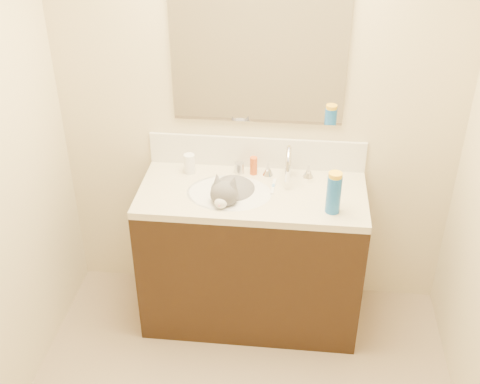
% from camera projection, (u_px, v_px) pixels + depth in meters
% --- Properties ---
extents(room_shell, '(2.24, 2.54, 2.52)m').
position_uv_depth(room_shell, '(229.00, 184.00, 2.01)').
color(room_shell, beige).
rests_on(room_shell, ground).
extents(vanity_cabinet, '(1.20, 0.55, 0.82)m').
position_uv_depth(vanity_cabinet, '(251.00, 258.00, 3.40)').
color(vanity_cabinet, black).
rests_on(vanity_cabinet, ground).
extents(counter_slab, '(1.20, 0.55, 0.04)m').
position_uv_depth(counter_slab, '(252.00, 194.00, 3.17)').
color(counter_slab, beige).
rests_on(counter_slab, vanity_cabinet).
extents(basin, '(0.45, 0.36, 0.14)m').
position_uv_depth(basin, '(229.00, 204.00, 3.18)').
color(basin, white).
rests_on(basin, vanity_cabinet).
extents(faucet, '(0.28, 0.20, 0.21)m').
position_uv_depth(faucet, '(288.00, 166.00, 3.22)').
color(faucet, silver).
rests_on(faucet, counter_slab).
extents(cat, '(0.33, 0.41, 0.31)m').
position_uv_depth(cat, '(232.00, 197.00, 3.18)').
color(cat, '#565356').
rests_on(cat, basin).
extents(backsplash, '(1.20, 0.02, 0.18)m').
position_uv_depth(backsplash, '(257.00, 152.00, 3.34)').
color(backsplash, silver).
rests_on(backsplash, counter_slab).
extents(mirror, '(0.90, 0.02, 0.80)m').
position_uv_depth(mirror, '(258.00, 49.00, 3.03)').
color(mirror, white).
rests_on(mirror, room_shell).
extents(pill_bottle, '(0.06, 0.06, 0.11)m').
position_uv_depth(pill_bottle, '(189.00, 164.00, 3.30)').
color(pill_bottle, white).
rests_on(pill_bottle, counter_slab).
extents(pill_label, '(0.06, 0.06, 0.04)m').
position_uv_depth(pill_label, '(190.00, 166.00, 3.30)').
color(pill_label, '#D05722').
rests_on(pill_label, pill_bottle).
extents(silver_jar, '(0.07, 0.07, 0.06)m').
position_uv_depth(silver_jar, '(239.00, 168.00, 3.31)').
color(silver_jar, '#B7B7BC').
rests_on(silver_jar, counter_slab).
extents(amber_bottle, '(0.05, 0.05, 0.10)m').
position_uv_depth(amber_bottle, '(254.00, 166.00, 3.29)').
color(amber_bottle, '#C75017').
rests_on(amber_bottle, counter_slab).
extents(toothbrush, '(0.02, 0.15, 0.01)m').
position_uv_depth(toothbrush, '(273.00, 186.00, 3.19)').
color(toothbrush, white).
rests_on(toothbrush, counter_slab).
extents(toothbrush_head, '(0.02, 0.03, 0.01)m').
position_uv_depth(toothbrush_head, '(273.00, 186.00, 3.19)').
color(toothbrush_head, '#69A5E0').
rests_on(toothbrush_head, counter_slab).
extents(spray_can, '(0.08, 0.08, 0.20)m').
position_uv_depth(spray_can, '(334.00, 194.00, 2.95)').
color(spray_can, blue).
rests_on(spray_can, counter_slab).
extents(spray_cap, '(0.07, 0.07, 0.04)m').
position_uv_depth(spray_cap, '(335.00, 177.00, 2.89)').
color(spray_cap, yellow).
rests_on(spray_cap, spray_can).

